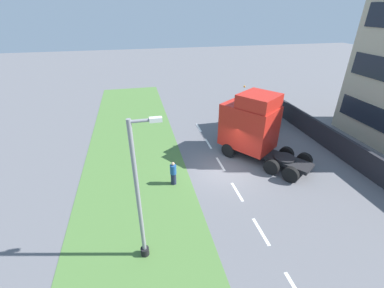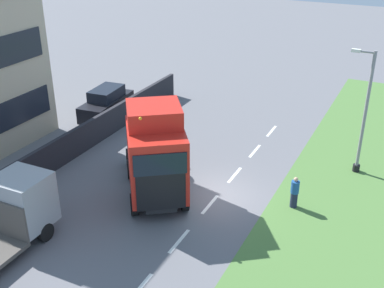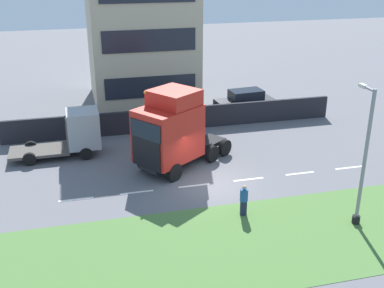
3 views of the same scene
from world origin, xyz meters
TOP-DOWN VIEW (x-y plane):
  - ground_plane at (0.00, 0.00)m, footprint 120.00×120.00m
  - grass_verge at (-6.00, 0.00)m, footprint 7.00×44.00m
  - lane_markings at (0.00, -0.70)m, footprint 0.16×17.80m
  - boundary_wall at (9.00, 0.00)m, footprint 0.25×24.00m
  - lorry_cab at (2.48, 1.63)m, footprint 5.75×6.60m
  - flatbed_truck at (6.08, 6.96)m, footprint 2.22×5.65m
  - lamp_post at (-5.66, -5.59)m, footprint 1.31×0.37m
  - pedestrian at (-3.63, -0.66)m, footprint 0.39×0.39m

SIDE VIEW (x-z plane):
  - ground_plane at x=0.00m, z-range 0.00..0.00m
  - lane_markings at x=0.00m, z-range 0.00..0.00m
  - grass_verge at x=-6.00m, z-range 0.00..0.01m
  - pedestrian at x=-3.63m, z-range -0.02..1.58m
  - boundary_wall at x=9.00m, z-range 0.00..1.65m
  - flatbed_truck at x=6.08m, z-range 0.07..2.95m
  - lorry_cab at x=2.48m, z-range -0.07..4.87m
  - lamp_post at x=-5.66m, z-range -0.32..6.30m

